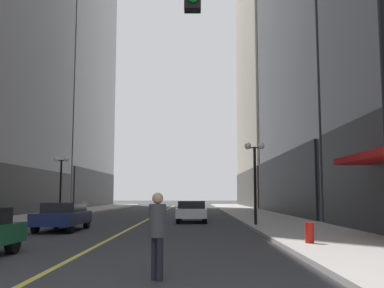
# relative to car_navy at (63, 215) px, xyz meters

# --- Properties ---
(ground_plane) EXTENTS (200.00, 200.00, 0.00)m
(ground_plane) POSITION_rel_car_navy_xyz_m (2.96, 17.09, -0.72)
(ground_plane) COLOR #38383A
(sidewalk_left) EXTENTS (4.50, 78.00, 0.15)m
(sidewalk_left) POSITION_rel_car_navy_xyz_m (-5.29, 17.09, -0.64)
(sidewalk_left) COLOR #ADA8A0
(sidewalk_left) RESTS_ON ground
(sidewalk_right) EXTENTS (4.50, 78.00, 0.15)m
(sidewalk_right) POSITION_rel_car_navy_xyz_m (11.21, 17.09, -0.64)
(sidewalk_right) COLOR #ADA8A0
(sidewalk_right) RESTS_ON ground
(lane_centre_stripe) EXTENTS (0.16, 70.00, 0.01)m
(lane_centre_stripe) POSITION_rel_car_navy_xyz_m (2.96, 17.09, -0.71)
(lane_centre_stripe) COLOR #E5D64C
(lane_centre_stripe) RESTS_ON ground
(building_right_far) EXTENTS (11.64, 26.00, 53.72)m
(building_right_far) POSITION_rel_car_navy_xyz_m (19.19, 42.09, 26.05)
(building_right_far) COLOR #B7AD99
(building_right_far) RESTS_ON ground
(car_navy) EXTENTS (1.78, 4.43, 1.32)m
(car_navy) POSITION_rel_car_navy_xyz_m (0.00, 0.00, 0.00)
(car_navy) COLOR #141E4C
(car_navy) RESTS_ON ground
(car_white) EXTENTS (1.85, 4.32, 1.32)m
(car_white) POSITION_rel_car_navy_xyz_m (6.02, 6.64, 0.00)
(car_white) COLOR silver
(car_white) RESTS_ON ground
(pedestrian_with_orange_bag) EXTENTS (0.48, 0.48, 1.72)m
(pedestrian_with_orange_bag) POSITION_rel_car_navy_xyz_m (5.46, -12.40, 0.28)
(pedestrian_with_orange_bag) COLOR black
(pedestrian_with_orange_bag) RESTS_ON ground
(traffic_light_near_right) EXTENTS (3.43, 0.35, 5.65)m
(traffic_light_near_right) POSITION_rel_car_navy_xyz_m (8.31, -14.23, 3.02)
(traffic_light_near_right) COLOR black
(traffic_light_near_right) RESTS_ON ground
(street_lamp_left_far) EXTENTS (1.06, 0.36, 4.43)m
(street_lamp_left_far) POSITION_rel_car_navy_xyz_m (-3.44, 10.99, 2.54)
(street_lamp_left_far) COLOR black
(street_lamp_left_far) RESTS_ON ground
(street_lamp_right_mid) EXTENTS (1.06, 0.36, 4.43)m
(street_lamp_right_mid) POSITION_rel_car_navy_xyz_m (9.36, 2.19, 2.54)
(street_lamp_right_mid) COLOR black
(street_lamp_right_mid) RESTS_ON ground
(fire_hydrant_right) EXTENTS (0.28, 0.28, 0.80)m
(fire_hydrant_right) POSITION_rel_car_navy_xyz_m (9.86, -6.86, -0.32)
(fire_hydrant_right) COLOR red
(fire_hydrant_right) RESTS_ON ground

